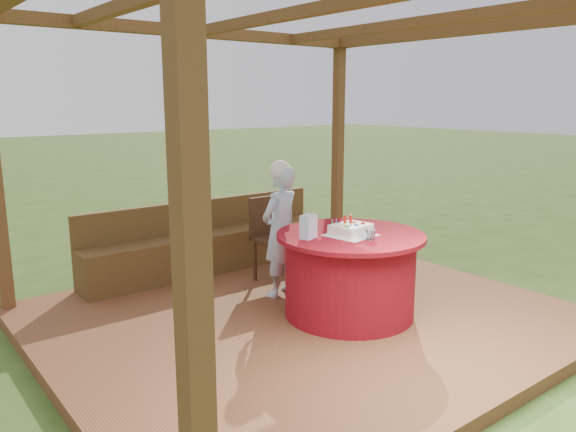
# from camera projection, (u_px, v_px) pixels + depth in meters

# --- Properties ---
(ground) EXTENTS (60.00, 60.00, 0.00)m
(ground) POSITION_uv_depth(u_px,v_px,m) (304.00, 325.00, 5.22)
(ground) COLOR #314D19
(ground) RESTS_ON ground
(deck) EXTENTS (4.50, 4.00, 0.12)m
(deck) POSITION_uv_depth(u_px,v_px,m) (304.00, 319.00, 5.20)
(deck) COLOR brown
(deck) RESTS_ON ground
(pergola) EXTENTS (4.50, 4.00, 2.72)m
(pergola) POSITION_uv_depth(u_px,v_px,m) (306.00, 58.00, 4.72)
(pergola) COLOR brown
(pergola) RESTS_ON deck
(bench) EXTENTS (3.00, 0.42, 0.80)m
(bench) POSITION_uv_depth(u_px,v_px,m) (210.00, 248.00, 6.47)
(bench) COLOR brown
(bench) RESTS_ON deck
(table) EXTENTS (1.33, 1.33, 0.77)m
(table) POSITION_uv_depth(u_px,v_px,m) (350.00, 274.00, 5.09)
(table) COLOR maroon
(table) RESTS_ON deck
(chair) EXTENTS (0.46, 0.46, 0.91)m
(chair) POSITION_uv_depth(u_px,v_px,m) (274.00, 234.00, 6.07)
(chair) COLOR #3C2313
(chair) RESTS_ON deck
(elderly_woman) EXTENTS (0.55, 0.43, 1.36)m
(elderly_woman) POSITION_uv_depth(u_px,v_px,m) (280.00, 228.00, 5.56)
(elderly_woman) COLOR #92B6D9
(elderly_woman) RESTS_ON deck
(birthday_cake) EXTENTS (0.43, 0.43, 0.18)m
(birthday_cake) POSITION_uv_depth(u_px,v_px,m) (351.00, 230.00, 4.94)
(birthday_cake) COLOR white
(birthday_cake) RESTS_ON table
(gift_bag) EXTENTS (0.17, 0.13, 0.21)m
(gift_bag) POSITION_uv_depth(u_px,v_px,m) (309.00, 227.00, 4.82)
(gift_bag) COLOR #EE9ACF
(gift_bag) RESTS_ON table
(drinking_glass) EXTENTS (0.13, 0.13, 0.09)m
(drinking_glass) POSITION_uv_depth(u_px,v_px,m) (370.00, 235.00, 4.77)
(drinking_glass) COLOR white
(drinking_glass) RESTS_ON table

